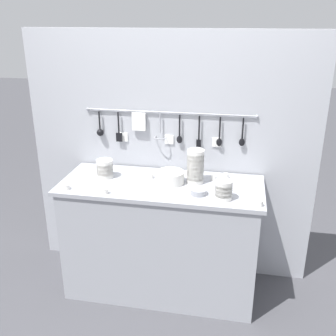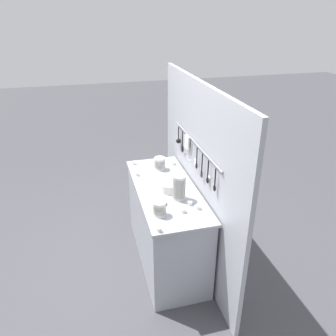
# 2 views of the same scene
# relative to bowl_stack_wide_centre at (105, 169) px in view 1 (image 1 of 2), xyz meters

# --- Properties ---
(ground_plane) EXTENTS (20.00, 20.00, 0.00)m
(ground_plane) POSITION_rel_bowl_stack_wide_centre_xyz_m (0.44, -0.04, -0.98)
(ground_plane) COLOR #424247
(counter) EXTENTS (1.48, 0.60, 0.91)m
(counter) POSITION_rel_bowl_stack_wide_centre_xyz_m (0.44, -0.04, -0.52)
(counter) COLOR #9EA0A8
(counter) RESTS_ON ground
(back_wall) EXTENTS (2.28, 0.11, 1.97)m
(back_wall) POSITION_rel_bowl_stack_wide_centre_xyz_m (0.44, 0.30, 0.01)
(back_wall) COLOR #A8AAB2
(back_wall) RESTS_ON ground
(bowl_stack_wide_centre) EXTENTS (0.12, 0.12, 0.14)m
(bowl_stack_wide_centre) POSITION_rel_bowl_stack_wide_centre_xyz_m (0.00, 0.00, 0.00)
(bowl_stack_wide_centre) COLOR silver
(bowl_stack_wide_centre) RESTS_ON counter
(bowl_stack_tall_left) EXTENTS (0.11, 0.11, 0.14)m
(bowl_stack_tall_left) POSITION_rel_bowl_stack_wide_centre_xyz_m (0.90, -0.21, -0.00)
(bowl_stack_tall_left) COLOR silver
(bowl_stack_tall_left) RESTS_ON counter
(bowl_stack_back_corner) EXTENTS (0.12, 0.12, 0.25)m
(bowl_stack_back_corner) POSITION_rel_bowl_stack_wide_centre_xyz_m (0.68, 0.03, 0.06)
(bowl_stack_back_corner) COLOR silver
(bowl_stack_back_corner) RESTS_ON counter
(plate_stack) EXTENTS (0.20, 0.20, 0.09)m
(plate_stack) POSITION_rel_bowl_stack_wide_centre_xyz_m (0.50, -0.01, -0.03)
(plate_stack) COLOR silver
(plate_stack) RESTS_ON counter
(steel_mixing_bowl) EXTENTS (0.11, 0.11, 0.04)m
(steel_mixing_bowl) POSITION_rel_bowl_stack_wide_centre_xyz_m (0.73, -0.17, -0.05)
(steel_mixing_bowl) COLOR #93969E
(steel_mixing_bowl) RESTS_ON counter
(cup_back_left) EXTENTS (0.04, 0.04, 0.04)m
(cup_back_left) POSITION_rel_bowl_stack_wide_centre_xyz_m (0.92, 0.00, -0.05)
(cup_back_left) COLOR silver
(cup_back_left) RESTS_ON counter
(cup_by_caddy) EXTENTS (0.04, 0.04, 0.04)m
(cup_by_caddy) POSITION_rel_bowl_stack_wide_centre_xyz_m (0.34, 0.05, -0.05)
(cup_by_caddy) COLOR silver
(cup_by_caddy) RESTS_ON counter
(cup_front_left) EXTENTS (0.04, 0.04, 0.04)m
(cup_front_left) POSITION_rel_bowl_stack_wide_centre_xyz_m (-0.07, 0.19, -0.05)
(cup_front_left) COLOR silver
(cup_front_left) RESTS_ON counter
(cup_mid_row) EXTENTS (0.04, 0.04, 0.04)m
(cup_mid_row) POSITION_rel_bowl_stack_wide_centre_xyz_m (0.81, 0.10, -0.05)
(cup_mid_row) COLOR silver
(cup_mid_row) RESTS_ON counter
(cup_beside_plates) EXTENTS (0.04, 0.04, 0.04)m
(cup_beside_plates) POSITION_rel_bowl_stack_wide_centre_xyz_m (0.10, -0.28, -0.05)
(cup_beside_plates) COLOR silver
(cup_beside_plates) RESTS_ON counter
(cup_centre) EXTENTS (0.04, 0.04, 0.04)m
(cup_centre) POSITION_rel_bowl_stack_wide_centre_xyz_m (1.14, -0.27, -0.05)
(cup_centre) COLOR silver
(cup_centre) RESTS_ON counter
(cup_edge_near) EXTENTS (0.04, 0.04, 0.04)m
(cup_edge_near) POSITION_rel_bowl_stack_wide_centre_xyz_m (-0.19, -0.26, -0.05)
(cup_edge_near) COLOR silver
(cup_edge_near) RESTS_ON counter
(cup_front_right) EXTENTS (0.04, 0.04, 0.04)m
(cup_front_right) POSITION_rel_bowl_stack_wide_centre_xyz_m (0.90, 0.15, -0.05)
(cup_front_right) COLOR silver
(cup_front_right) RESTS_ON counter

